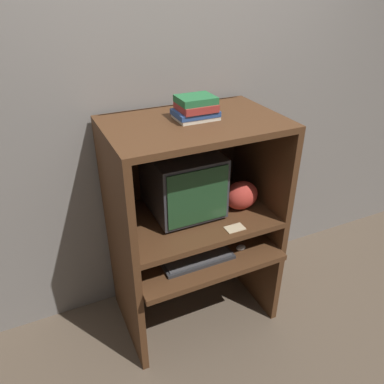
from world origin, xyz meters
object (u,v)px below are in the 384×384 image
at_px(book_stack, 196,108).
at_px(mouse, 241,248).
at_px(snack_bag, 241,195).
at_px(crt_monitor, 183,181).
at_px(keyboard, 198,260).

bearing_deg(book_stack, mouse, -49.51).
bearing_deg(snack_bag, book_stack, 162.77).
relative_size(snack_bag, book_stack, 0.95).
relative_size(crt_monitor, snack_bag, 2.05).
xyz_separation_m(mouse, snack_bag, (0.07, 0.15, 0.28)).
bearing_deg(crt_monitor, book_stack, -33.74).
height_order(keyboard, mouse, mouse).
relative_size(crt_monitor, book_stack, 1.93).
distance_m(keyboard, book_stack, 0.87).
distance_m(keyboard, snack_bag, 0.48).
height_order(crt_monitor, keyboard, crt_monitor).
bearing_deg(mouse, book_stack, 130.49).
xyz_separation_m(crt_monitor, snack_bag, (0.34, -0.13, -0.11)).
bearing_deg(snack_bag, mouse, -115.85).
distance_m(crt_monitor, mouse, 0.55).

